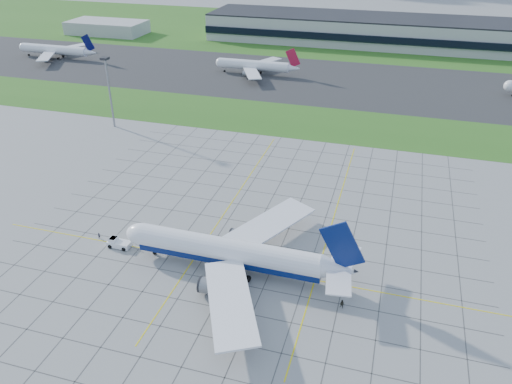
% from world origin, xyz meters
% --- Properties ---
extents(ground, '(1400.00, 1400.00, 0.00)m').
position_xyz_m(ground, '(0.00, 0.00, 0.00)').
color(ground, gray).
rests_on(ground, ground).
extents(grass_median, '(700.00, 35.00, 0.04)m').
position_xyz_m(grass_median, '(0.00, 90.00, 0.02)').
color(grass_median, '#2E621C').
rests_on(grass_median, ground).
extents(asphalt_taxiway, '(700.00, 75.00, 0.04)m').
position_xyz_m(asphalt_taxiway, '(0.00, 145.00, 0.03)').
color(asphalt_taxiway, '#383838').
rests_on(asphalt_taxiway, ground).
extents(grass_far, '(700.00, 145.00, 0.04)m').
position_xyz_m(grass_far, '(0.00, 255.00, 0.02)').
color(grass_far, '#2E621C').
rests_on(grass_far, ground).
extents(apron_markings, '(120.00, 130.00, 0.03)m').
position_xyz_m(apron_markings, '(0.43, 11.09, 0.02)').
color(apron_markings, '#474744').
rests_on(apron_markings, ground).
extents(terminal, '(260.00, 43.00, 15.80)m').
position_xyz_m(terminal, '(40.00, 229.87, 7.89)').
color(terminal, '#B7B7B2').
rests_on(terminal, ground).
extents(service_block, '(50.00, 25.00, 8.00)m').
position_xyz_m(service_block, '(-160.00, 210.00, 4.00)').
color(service_block, '#B7B7B2').
rests_on(service_block, ground).
extents(light_mast, '(2.50, 2.50, 25.60)m').
position_xyz_m(light_mast, '(-70.00, 65.00, 16.18)').
color(light_mast, gray).
rests_on(light_mast, ground).
extents(airliner, '(53.99, 54.74, 17.00)m').
position_xyz_m(airliner, '(-0.63, -3.48, 4.65)').
color(airliner, white).
rests_on(airliner, ground).
extents(pushback_tug, '(8.10, 2.89, 2.25)m').
position_xyz_m(pushback_tug, '(-29.05, -2.92, 1.00)').
color(pushback_tug, white).
rests_on(pushback_tug, ground).
extents(crew_near, '(0.57, 0.69, 1.61)m').
position_xyz_m(crew_near, '(-35.22, -1.29, 0.81)').
color(crew_near, black).
rests_on(crew_near, ground).
extents(crew_far, '(1.15, 1.03, 1.96)m').
position_xyz_m(crew_far, '(24.76, -9.07, 0.98)').
color(crew_far, black).
rests_on(crew_far, ground).
extents(distant_jet_0, '(45.31, 42.66, 14.08)m').
position_xyz_m(distant_jet_0, '(-153.06, 145.46, 4.49)').
color(distant_jet_0, white).
rests_on(distant_jet_0, ground).
extents(distant_jet_1, '(40.38, 42.66, 14.08)m').
position_xyz_m(distant_jet_1, '(-39.47, 145.73, 4.49)').
color(distant_jet_1, white).
rests_on(distant_jet_1, ground).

